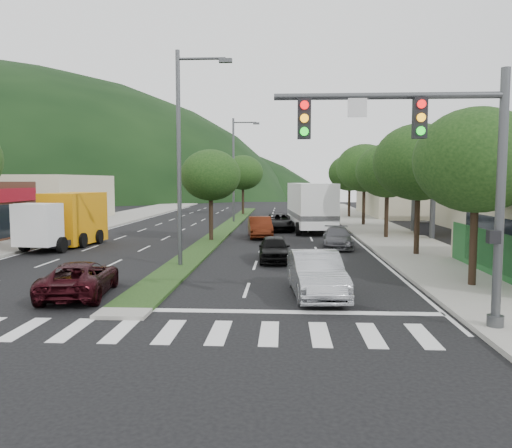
# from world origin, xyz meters

# --- Properties ---
(ground) EXTENTS (160.00, 160.00, 0.00)m
(ground) POSITION_xyz_m (0.00, 0.00, 0.00)
(ground) COLOR black
(ground) RESTS_ON ground
(sidewalk_right) EXTENTS (5.00, 90.00, 0.15)m
(sidewalk_right) POSITION_xyz_m (12.50, 25.00, 0.07)
(sidewalk_right) COLOR gray
(sidewalk_right) RESTS_ON ground
(sidewalk_left) EXTENTS (6.00, 90.00, 0.15)m
(sidewalk_left) POSITION_xyz_m (-13.00, 25.00, 0.07)
(sidewalk_left) COLOR gray
(sidewalk_left) RESTS_ON ground
(median) EXTENTS (1.60, 56.00, 0.12)m
(median) POSITION_xyz_m (0.00, 28.00, 0.06)
(median) COLOR #193312
(median) RESTS_ON ground
(crosswalk) EXTENTS (19.00, 2.20, 0.01)m
(crosswalk) POSITION_xyz_m (0.00, -2.00, 0.01)
(crosswalk) COLOR silver
(crosswalk) RESTS_ON ground
(traffic_signal) EXTENTS (6.12, 0.40, 7.00)m
(traffic_signal) POSITION_xyz_m (9.03, -1.54, 4.65)
(traffic_signal) COLOR #47494C
(traffic_signal) RESTS_ON ground
(gas_canopy) EXTENTS (12.20, 8.20, 5.25)m
(gas_canopy) POSITION_xyz_m (19.00, 22.00, 4.65)
(gas_canopy) COLOR silver
(gas_canopy) RESTS_ON ground
(bldg_left_far) EXTENTS (9.00, 14.00, 4.60)m
(bldg_left_far) POSITION_xyz_m (-19.00, 34.00, 2.30)
(bldg_left_far) COLOR beige
(bldg_left_far) RESTS_ON ground
(bldg_right_far) EXTENTS (10.00, 16.00, 5.20)m
(bldg_right_far) POSITION_xyz_m (19.50, 44.00, 2.60)
(bldg_right_far) COLOR beige
(bldg_right_far) RESTS_ON ground
(tree_r_a) EXTENTS (4.60, 4.60, 6.63)m
(tree_r_a) POSITION_xyz_m (12.00, 4.00, 4.82)
(tree_r_a) COLOR black
(tree_r_a) RESTS_ON sidewalk_right
(tree_r_b) EXTENTS (4.80, 4.80, 6.94)m
(tree_r_b) POSITION_xyz_m (12.00, 12.00, 5.04)
(tree_r_b) COLOR black
(tree_r_b) RESTS_ON sidewalk_right
(tree_r_c) EXTENTS (4.40, 4.40, 6.48)m
(tree_r_c) POSITION_xyz_m (12.00, 20.00, 4.75)
(tree_r_c) COLOR black
(tree_r_c) RESTS_ON sidewalk_right
(tree_r_d) EXTENTS (5.00, 5.00, 7.17)m
(tree_r_d) POSITION_xyz_m (12.00, 30.00, 5.18)
(tree_r_d) COLOR black
(tree_r_d) RESTS_ON sidewalk_right
(tree_r_e) EXTENTS (4.60, 4.60, 6.71)m
(tree_r_e) POSITION_xyz_m (12.00, 40.00, 4.89)
(tree_r_e) COLOR black
(tree_r_e) RESTS_ON sidewalk_right
(tree_med_near) EXTENTS (4.00, 4.00, 6.02)m
(tree_med_near) POSITION_xyz_m (0.00, 18.00, 4.43)
(tree_med_near) COLOR black
(tree_med_near) RESTS_ON median
(tree_med_far) EXTENTS (4.80, 4.80, 6.94)m
(tree_med_far) POSITION_xyz_m (0.00, 44.00, 5.01)
(tree_med_far) COLOR black
(tree_med_far) RESTS_ON median
(streetlight_near) EXTENTS (2.60, 0.25, 10.00)m
(streetlight_near) POSITION_xyz_m (0.21, 8.00, 5.58)
(streetlight_near) COLOR #47494C
(streetlight_near) RESTS_ON ground
(streetlight_mid) EXTENTS (2.60, 0.25, 10.00)m
(streetlight_mid) POSITION_xyz_m (0.21, 33.00, 5.58)
(streetlight_mid) COLOR #47494C
(streetlight_mid) RESTS_ON ground
(sedan_silver) EXTENTS (2.07, 4.88, 1.56)m
(sedan_silver) POSITION_xyz_m (6.03, 2.45, 0.78)
(sedan_silver) COLOR #A8ABB0
(sedan_silver) RESTS_ON ground
(suv_maroon) EXTENTS (2.63, 4.70, 1.24)m
(suv_maroon) POSITION_xyz_m (-2.33, 2.00, 0.62)
(suv_maroon) COLOR black
(suv_maroon) RESTS_ON ground
(car_queue_a) EXTENTS (1.73, 3.88, 1.30)m
(car_queue_a) POSITION_xyz_m (4.39, 9.97, 0.65)
(car_queue_a) COLOR black
(car_queue_a) RESTS_ON ground
(car_queue_b) EXTENTS (1.97, 4.36, 1.24)m
(car_queue_b) POSITION_xyz_m (8.12, 15.18, 0.62)
(car_queue_b) COLOR #4C4C51
(car_queue_b) RESTS_ON ground
(car_queue_c) EXTENTS (2.09, 4.68, 1.49)m
(car_queue_c) POSITION_xyz_m (3.17, 20.51, 0.75)
(car_queue_c) COLOR #551D0E
(car_queue_c) RESTS_ON ground
(car_queue_d) EXTENTS (2.72, 5.13, 1.37)m
(car_queue_d) POSITION_xyz_m (4.39, 25.51, 0.69)
(car_queue_d) COLOR black
(car_queue_d) RESTS_ON ground
(box_truck) EXTENTS (3.29, 6.96, 3.31)m
(box_truck) POSITION_xyz_m (-8.45, 14.81, 1.57)
(box_truck) COLOR white
(box_truck) RESTS_ON ground
(motorhome) EXTENTS (3.93, 10.26, 3.85)m
(motorhome) POSITION_xyz_m (7.03, 25.69, 2.05)
(motorhome) COLOR white
(motorhome) RESTS_ON ground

